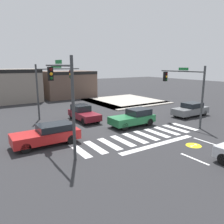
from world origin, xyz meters
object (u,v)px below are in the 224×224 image
(traffic_signal_southeast, at_px, (185,85))
(traffic_signal_southwest, at_px, (62,89))
(traffic_signal_northwest, at_px, (53,81))
(car_red, at_px, (48,134))
(car_maroon, at_px, (83,113))
(car_green, at_px, (134,118))
(car_gray, at_px, (191,109))

(traffic_signal_southeast, bearing_deg, traffic_signal_southwest, 91.44)
(traffic_signal_northwest, distance_m, car_red, 8.91)
(traffic_signal_southwest, height_order, traffic_signal_northwest, traffic_signal_southwest)
(traffic_signal_northwest, distance_m, car_maroon, 4.67)
(traffic_signal_northwest, distance_m, car_green, 9.32)
(car_maroon, bearing_deg, car_gray, 66.36)
(car_red, bearing_deg, traffic_signal_northwest, -112.23)
(traffic_signal_southeast, bearing_deg, car_gray, -64.23)
(car_green, bearing_deg, traffic_signal_northwest, -55.46)
(traffic_signal_southeast, xyz_separation_m, traffic_signal_northwest, (-9.42, 9.20, 0.10))
(traffic_signal_southeast, relative_size, traffic_signal_southwest, 0.90)
(car_red, bearing_deg, car_gray, -179.52)
(car_green, bearing_deg, traffic_signal_southeast, 156.20)
(traffic_signal_northwest, xyz_separation_m, car_gray, (12.74, -7.60, -3.12))
(traffic_signal_southwest, bearing_deg, car_green, -73.43)
(car_red, distance_m, car_gray, 15.90)
(car_red, bearing_deg, traffic_signal_southeast, 173.33)
(traffic_signal_northwest, bearing_deg, traffic_signal_southeast, -44.33)
(traffic_signal_southwest, bearing_deg, car_gray, -82.92)
(car_red, relative_size, car_gray, 1.06)
(car_gray, height_order, car_maroon, car_maroon)
(car_red, bearing_deg, car_green, -176.59)
(traffic_signal_southwest, height_order, car_green, traffic_signal_southwest)
(traffic_signal_southeast, relative_size, traffic_signal_northwest, 0.97)
(car_maroon, bearing_deg, car_green, 34.70)
(car_gray, bearing_deg, car_green, -2.60)
(car_maroon, height_order, car_green, car_green)
(car_maroon, relative_size, car_green, 1.00)
(traffic_signal_southeast, xyz_separation_m, car_red, (-12.58, 1.47, -3.00))
(traffic_signal_southeast, distance_m, car_maroon, 10.23)
(traffic_signal_northwest, height_order, car_maroon, traffic_signal_northwest)
(traffic_signal_southwest, height_order, car_maroon, traffic_signal_southwest)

